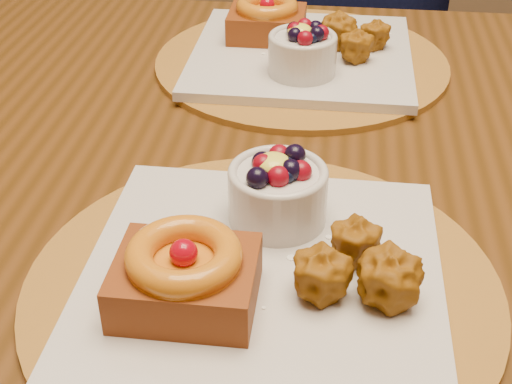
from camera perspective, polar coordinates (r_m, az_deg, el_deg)
dining_table at (r=0.80m, az=2.32°, el=-1.42°), size 1.60×0.90×0.76m
place_setting_near at (r=0.56m, az=0.34°, el=-5.74°), size 0.38×0.38×0.08m
place_setting_far at (r=0.94m, az=3.53°, el=11.24°), size 0.38×0.38×0.08m
chair_far at (r=1.79m, az=7.36°, el=10.97°), size 0.39×0.39×0.80m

